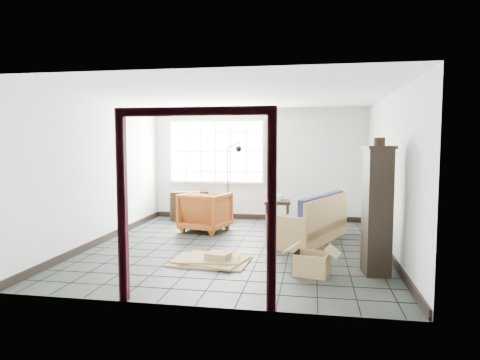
% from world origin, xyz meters
% --- Properties ---
extents(ground, '(5.50, 5.50, 0.00)m').
position_xyz_m(ground, '(0.00, 0.00, 0.00)').
color(ground, black).
rests_on(ground, ground).
extents(room_shell, '(5.02, 5.52, 2.61)m').
position_xyz_m(room_shell, '(0.00, 0.03, 1.68)').
color(room_shell, silver).
rests_on(room_shell, ground).
extents(window_panel, '(2.32, 0.08, 1.52)m').
position_xyz_m(window_panel, '(-1.00, 2.70, 1.60)').
color(window_panel, silver).
rests_on(window_panel, ground).
extents(doorway_trim, '(1.80, 0.08, 2.20)m').
position_xyz_m(doorway_trim, '(0.00, -2.70, 1.38)').
color(doorway_trim, '#3E0E17').
rests_on(doorway_trim, ground).
extents(futon_sofa, '(1.46, 2.10, 0.87)m').
position_xyz_m(futon_sofa, '(1.28, 0.70, 0.31)').
color(futon_sofa, '#936442').
rests_on(futon_sofa, ground).
extents(armchair, '(1.04, 1.00, 0.89)m').
position_xyz_m(armchair, '(-0.89, 1.23, 0.44)').
color(armchair, '#985816').
rests_on(armchair, ground).
extents(side_table, '(0.58, 0.58, 0.59)m').
position_xyz_m(side_table, '(0.54, 1.78, 0.49)').
color(side_table, black).
rests_on(side_table, ground).
extents(table_lamp, '(0.29, 0.29, 0.38)m').
position_xyz_m(table_lamp, '(0.46, 1.83, 0.86)').
color(table_lamp, black).
rests_on(table_lamp, side_table).
extents(projector, '(0.28, 0.23, 0.09)m').
position_xyz_m(projector, '(0.48, 1.86, 0.64)').
color(projector, silver).
rests_on(projector, side_table).
extents(floor_lamp, '(0.50, 0.32, 1.82)m').
position_xyz_m(floor_lamp, '(-0.53, 2.36, 0.97)').
color(floor_lamp, black).
rests_on(floor_lamp, ground).
extents(console_shelf, '(0.93, 0.66, 0.68)m').
position_xyz_m(console_shelf, '(-1.59, 2.40, 0.34)').
color(console_shelf, black).
rests_on(console_shelf, ground).
extents(tall_shelf, '(0.42, 0.52, 1.77)m').
position_xyz_m(tall_shelf, '(2.15, -1.18, 0.90)').
color(tall_shelf, black).
rests_on(tall_shelf, ground).
extents(pot, '(0.20, 0.20, 0.11)m').
position_xyz_m(pot, '(2.16, -1.14, 1.83)').
color(pot, black).
rests_on(pot, tall_shelf).
extents(open_box, '(0.81, 0.52, 0.42)m').
position_xyz_m(open_box, '(1.28, -1.37, 0.15)').
color(open_box, '#A3814E').
rests_on(open_box, ground).
extents(cardboard_pile, '(1.21, 0.99, 0.17)m').
position_xyz_m(cardboard_pile, '(-0.22, -1.01, 0.04)').
color(cardboard_pile, '#A3814E').
rests_on(cardboard_pile, ground).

